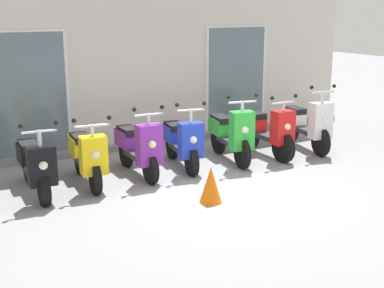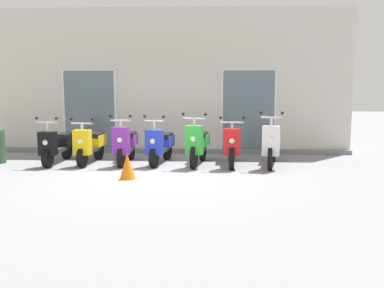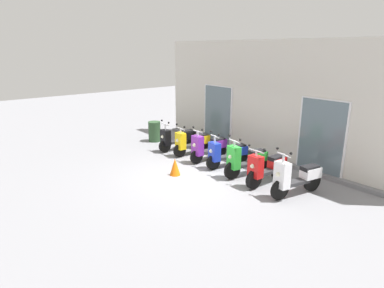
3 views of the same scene
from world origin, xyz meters
name	(u,v)px [view 3 (image 3 of 3)]	position (x,y,z in m)	size (l,w,h in m)	color
ground_plane	(197,176)	(0.00, 0.00, 0.00)	(40.00, 40.00, 0.00)	gray
storefront_facade	(266,102)	(0.00, 3.05, 1.91)	(9.98, 0.50, 3.95)	beige
scooter_black	(178,138)	(-2.53, 1.17, 0.44)	(0.54, 1.60, 1.18)	black
scooter_yellow	(192,142)	(-1.73, 1.21, 0.46)	(0.58, 1.51, 1.15)	black
scooter_purple	(208,147)	(-0.86, 1.21, 0.49)	(0.53, 1.53, 1.22)	black
scooter_blue	(227,153)	(-0.03, 1.27, 0.45)	(0.63, 1.53, 1.21)	black
scooter_green	(246,160)	(0.89, 1.13, 0.51)	(0.63, 1.57, 1.28)	black
scooter_red	(267,168)	(1.67, 1.11, 0.48)	(0.58, 1.59, 1.20)	black
scooter_white	(296,177)	(2.62, 1.10, 0.51)	(0.65, 1.65, 1.32)	black
trash_bin	(154,131)	(-4.07, 1.14, 0.41)	(0.49, 0.49, 0.81)	#2D4C2D
traffic_cone	(175,167)	(-0.50, -0.45, 0.26)	(0.32, 0.32, 0.52)	orange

